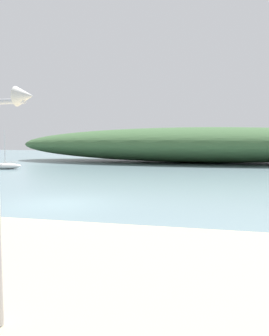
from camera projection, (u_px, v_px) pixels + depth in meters
name	position (u px, v px, depth m)	size (l,w,h in m)	color
ground_plane	(59.00, 203.00, 14.15)	(120.00, 120.00, 0.00)	gray
distant_hill	(201.00, 145.00, 39.02)	(44.63, 12.75, 4.04)	#3D6038
sailboat_mid_channel	(5.00, 166.00, 30.22)	(3.02, 1.89, 3.49)	white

